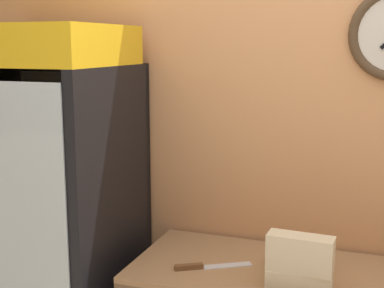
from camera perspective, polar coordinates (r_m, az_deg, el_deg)
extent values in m
cube|color=tan|center=(2.58, 13.44, -0.27)|extent=(5.20, 0.06, 2.70)
cube|color=#9E754C|center=(2.38, 11.89, -13.61)|extent=(1.48, 0.62, 0.02)
cube|color=black|center=(3.04, -11.35, -8.01)|extent=(0.78, 0.04, 1.73)
cube|color=black|center=(2.59, -8.12, -11.21)|extent=(0.05, 0.70, 1.73)
cube|color=white|center=(3.01, -11.63, -8.17)|extent=(0.68, 0.02, 1.63)
cube|color=silver|center=(2.51, -19.66, -12.50)|extent=(0.68, 0.01, 1.63)
cube|color=gold|center=(2.57, -16.41, 10.08)|extent=(0.78, 0.63, 0.18)
cube|color=silver|center=(2.81, -15.02, -12.88)|extent=(0.66, 0.58, 0.01)
cube|color=silver|center=(2.71, -15.34, -6.85)|extent=(0.66, 0.58, 0.01)
cube|color=silver|center=(2.63, -15.67, -0.40)|extent=(0.66, 0.58, 0.01)
cylinder|color=#2D6B38|center=(2.37, -17.50, 0.25)|extent=(0.07, 0.07, 0.15)
cylinder|color=#2D6B38|center=(2.35, -17.64, 2.75)|extent=(0.03, 0.03, 0.06)
cylinder|color=#5B2D19|center=(2.59, -17.76, -13.27)|extent=(0.07, 0.07, 0.15)
cylinder|color=#5B2D19|center=(2.55, -17.89, -11.12)|extent=(0.03, 0.03, 0.06)
cylinder|color=#5B2D19|center=(2.39, -15.27, -7.12)|extent=(0.07, 0.07, 0.15)
cylinder|color=#5B2D19|center=(2.36, -15.40, -4.61)|extent=(0.03, 0.03, 0.07)
cylinder|color=#B2BCCC|center=(2.52, -19.37, -6.20)|extent=(0.08, 0.08, 0.17)
cylinder|color=#B2BCCC|center=(2.49, -19.54, -3.50)|extent=(0.03, 0.03, 0.07)
cube|color=beige|center=(2.22, 11.29, -14.04)|extent=(0.26, 0.10, 0.07)
cube|color=beige|center=(2.19, 11.37, -12.28)|extent=(0.26, 0.10, 0.07)
cube|color=beige|center=(2.17, 11.44, -10.47)|extent=(0.26, 0.10, 0.07)
cube|color=beige|center=(2.41, 11.25, -12.03)|extent=(0.28, 0.17, 0.07)
cube|color=silver|center=(2.40, 3.78, -12.81)|extent=(0.21, 0.15, 0.00)
cube|color=brown|center=(2.36, -0.34, -12.97)|extent=(0.12, 0.09, 0.02)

